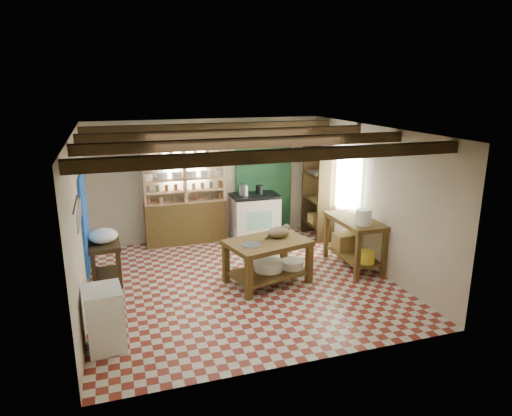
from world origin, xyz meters
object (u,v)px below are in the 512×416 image
object	(u,v)px
right_counter	(354,243)
prep_table	(106,263)
cat	(278,232)
work_table	(268,262)
white_cabinet	(105,318)
stove	(255,216)

from	to	relation	value
right_counter	prep_table	bearing A→B (deg)	171.46
prep_table	cat	bearing A→B (deg)	-15.70
prep_table	right_counter	size ratio (longest dim) A/B	0.57
cat	work_table	bearing A→B (deg)	-178.69
white_cabinet	cat	xyz separation A→B (m)	(2.87, 1.33, 0.44)
work_table	white_cabinet	bearing A→B (deg)	-169.07
stove	cat	bearing A→B (deg)	-96.29
work_table	stove	bearing A→B (deg)	63.44
work_table	right_counter	distance (m)	1.77
work_table	cat	xyz separation A→B (m)	(0.23, 0.11, 0.47)
stove	cat	size ratio (longest dim) A/B	2.56
white_cabinet	cat	bearing A→B (deg)	19.97
prep_table	right_counter	distance (m)	4.43
stove	white_cabinet	size ratio (longest dim) A/B	1.23
work_table	cat	distance (m)	0.53
prep_table	work_table	bearing A→B (deg)	-19.05
work_table	cat	size ratio (longest dim) A/B	3.40
white_cabinet	right_counter	xyz separation A→B (m)	(4.40, 1.40, 0.06)
prep_table	white_cabinet	size ratio (longest dim) A/B	0.91
work_table	prep_table	bearing A→B (deg)	148.94
white_cabinet	right_counter	size ratio (longest dim) A/B	0.63
right_counter	cat	bearing A→B (deg)	-177.65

